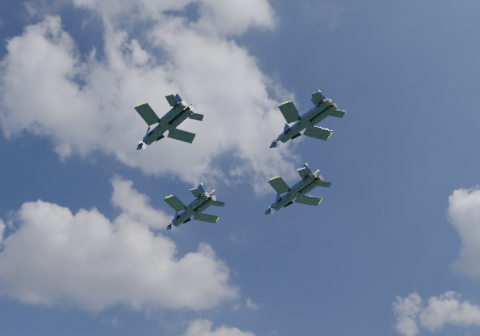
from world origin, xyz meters
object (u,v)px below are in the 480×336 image
Objects in this scene: jet_left at (156,132)px; jet_right at (285,199)px; jet_lead at (184,216)px; jet_slot at (293,130)px.

jet_right reaches higher than jet_left.
jet_lead is 31.70m from jet_slot.
jet_slot is at bearing -88.07° from jet_lead.
jet_left is at bearing -137.51° from jet_lead.
jet_slot is at bearing -127.85° from jet_right.
jet_lead is 1.09× the size of jet_slot.
jet_lead is at bearing 137.87° from jet_right.
jet_right is (20.77, -5.66, 3.09)m from jet_lead.
jet_left is (-6.92, -21.68, 2.13)m from jet_lead.
jet_right reaches higher than jet_lead.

